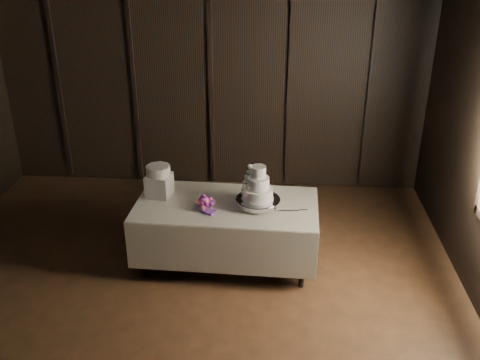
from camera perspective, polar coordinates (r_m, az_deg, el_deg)
The scene contains 8 objects.
room at distance 4.40m, azimuth -8.79°, elevation -1.82°, with size 6.08×7.08×3.08m.
display_table at distance 6.01m, azimuth -1.43°, elevation -5.43°, with size 2.02×1.10×0.76m.
cake_stand at distance 5.77m, azimuth 1.92°, elevation -2.42°, with size 0.48×0.48×0.09m, color silver.
wedding_cake at distance 5.67m, azimuth 1.66°, elevation -0.72°, with size 0.36×0.32×0.38m.
bouquet at distance 5.76m, azimuth -3.80°, elevation -2.40°, with size 0.27×0.37×0.17m, color #E15963, non-canonical shape.
box_pedestal at distance 6.04m, azimuth -8.61°, elevation -0.54°, with size 0.26×0.26×0.25m, color white.
small_cake at distance 5.97m, azimuth -8.72°, elevation 1.00°, with size 0.27×0.27×0.11m, color white.
cake_knife at distance 5.71m, azimuth 4.92°, elevation -3.28°, with size 0.37×0.02×0.01m, color silver.
Camera 1 is at (0.96, -3.81, 3.46)m, focal length 40.00 mm.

